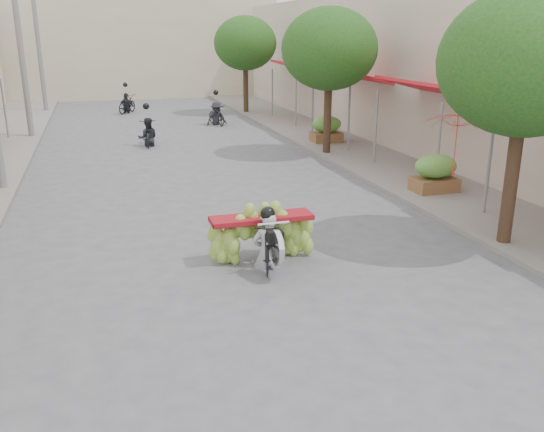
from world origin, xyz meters
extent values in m
plane|color=#5D5C62|center=(0.00, 0.00, 0.00)|extent=(120.00, 120.00, 0.00)
cube|color=gray|center=(7.00, 15.00, 0.06)|extent=(4.00, 60.00, 0.12)
cylinder|color=slate|center=(-6.30, 20.80, 1.27)|extent=(0.08, 0.08, 2.55)
cube|color=#C0B19F|center=(12.00, 14.00, 3.00)|extent=(8.00, 40.00, 6.00)
cylinder|color=slate|center=(6.30, 5.90, 1.27)|extent=(0.08, 0.08, 2.55)
cube|color=red|center=(7.12, 10.00, 2.75)|extent=(1.77, 4.20, 0.53)
cylinder|color=slate|center=(6.30, 8.10, 1.27)|extent=(0.08, 0.08, 2.55)
cylinder|color=slate|center=(6.30, 11.90, 1.27)|extent=(0.08, 0.08, 2.55)
cube|color=red|center=(7.12, 16.00, 2.75)|extent=(1.77, 4.20, 0.53)
cylinder|color=slate|center=(6.30, 14.10, 1.27)|extent=(0.08, 0.08, 2.55)
cylinder|color=slate|center=(6.30, 17.90, 1.27)|extent=(0.08, 0.08, 2.55)
cube|color=red|center=(7.12, 22.00, 2.75)|extent=(1.77, 4.20, 0.53)
cylinder|color=slate|center=(6.30, 20.10, 1.27)|extent=(0.08, 0.08, 2.55)
cylinder|color=slate|center=(6.30, 23.90, 1.27)|extent=(0.08, 0.08, 2.55)
cube|color=beige|center=(0.00, 38.00, 3.50)|extent=(20.00, 6.00, 7.00)
cylinder|color=slate|center=(-5.40, 21.00, 4.00)|extent=(0.24, 0.24, 8.00)
cylinder|color=slate|center=(-5.40, 30.00, 4.00)|extent=(0.24, 0.24, 8.00)
cylinder|color=#3A2719|center=(5.40, 4.00, 1.60)|extent=(0.28, 0.28, 3.20)
ellipsoid|color=#235218|center=(5.40, 4.00, 3.80)|extent=(3.40, 3.40, 2.90)
cylinder|color=#3A2719|center=(5.40, 14.00, 1.60)|extent=(0.28, 0.28, 3.20)
ellipsoid|color=#235218|center=(5.40, 14.00, 3.80)|extent=(3.40, 3.40, 2.90)
cylinder|color=#3A2719|center=(5.40, 26.00, 1.60)|extent=(0.28, 0.28, 3.20)
ellipsoid|color=#235218|center=(5.40, 26.00, 3.80)|extent=(3.40, 3.40, 2.90)
cube|color=brown|center=(6.20, 8.00, 0.37)|extent=(1.20, 0.80, 0.50)
ellipsoid|color=#579739|center=(6.20, 8.00, 0.95)|extent=(1.20, 0.88, 0.66)
cube|color=brown|center=(6.20, 16.00, 0.37)|extent=(1.20, 0.80, 0.50)
ellipsoid|color=#579739|center=(6.20, 16.00, 0.95)|extent=(1.20, 0.88, 0.66)
imported|color=black|center=(0.28, 4.42, 0.49)|extent=(0.88, 1.72, 0.97)
cylinder|color=silver|center=(0.28, 3.77, 0.62)|extent=(0.10, 0.66, 0.66)
cube|color=black|center=(0.28, 3.87, 0.80)|extent=(0.28, 0.22, 0.22)
cylinder|color=silver|center=(0.28, 3.97, 1.02)|extent=(0.60, 0.05, 0.05)
cube|color=maroon|center=(0.28, 4.77, 0.88)|extent=(2.02, 0.55, 0.10)
imported|color=silver|center=(0.28, 4.37, 1.13)|extent=(0.60, 0.44, 1.66)
sphere|color=black|center=(0.28, 4.34, 1.93)|extent=(0.28, 0.28, 0.28)
imported|color=red|center=(6.19, 7.12, 2.44)|extent=(1.90, 1.90, 1.67)
imported|color=white|center=(6.24, 16.39, 1.03)|extent=(0.95, 0.62, 1.82)
imported|color=black|center=(-0.75, 17.81, 0.48)|extent=(0.81, 1.75, 0.95)
imported|color=#222329|center=(-0.75, 17.81, 1.12)|extent=(0.84, 0.56, 1.65)
sphere|color=black|center=(-0.75, 17.81, 1.58)|extent=(0.26, 0.26, 0.26)
imported|color=black|center=(2.98, 22.40, 0.49)|extent=(0.89, 1.74, 0.99)
imported|color=#222329|center=(2.98, 22.40, 1.12)|extent=(1.16, 0.80, 1.65)
sphere|color=black|center=(2.98, 22.40, 1.58)|extent=(0.26, 0.26, 0.26)
imported|color=black|center=(-0.98, 28.13, 0.50)|extent=(1.45, 1.89, 1.01)
imported|color=#222329|center=(-0.98, 28.13, 1.12)|extent=(1.11, 0.95, 1.65)
sphere|color=black|center=(-0.98, 28.13, 1.58)|extent=(0.26, 0.26, 0.26)
camera|label=1|loc=(-2.62, -5.55, 4.34)|focal=38.00mm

